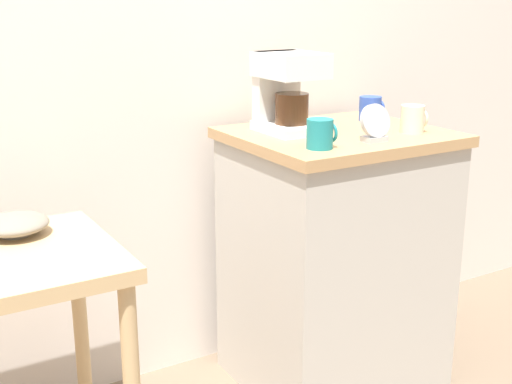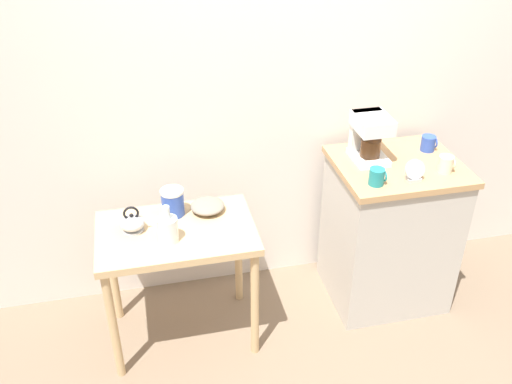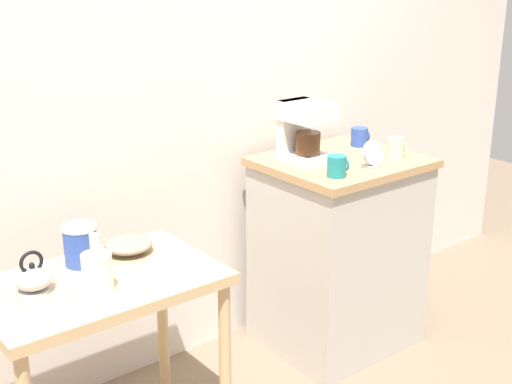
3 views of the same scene
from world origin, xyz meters
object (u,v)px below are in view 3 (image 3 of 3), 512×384
bowl_stoneware (128,244)px  mug_blue (360,137)px  glass_carafe_vase (97,271)px  canister_enamel (80,245)px  mug_small_cream (396,148)px  mug_dark_teal (337,166)px  coffee_maker (303,128)px  table_clock (373,156)px  teakettle (34,278)px

bowl_stoneware → mug_blue: size_ratio=2.06×
glass_carafe_vase → canister_enamel: glass_carafe_vase is taller
bowl_stoneware → mug_blue: (1.27, 0.06, 0.20)m
canister_enamel → bowl_stoneware: bearing=-3.1°
glass_carafe_vase → mug_small_cream: mug_small_cream is taller
bowl_stoneware → mug_dark_teal: bearing=-15.1°
bowl_stoneware → coffee_maker: 0.95m
mug_dark_teal → canister_enamel: bearing=167.0°
mug_blue → mug_dark_teal: (-0.43, -0.29, 0.00)m
glass_carafe_vase → coffee_maker: (1.13, 0.27, 0.26)m
canister_enamel → glass_carafe_vase: bearing=-101.6°
glass_carafe_vase → table_clock: size_ratio=1.69×
teakettle → table_clock: (1.44, -0.14, 0.19)m
table_clock → canister_enamel: bearing=168.7°
glass_carafe_vase → mug_blue: size_ratio=2.28×
mug_small_cream → canister_enamel: bearing=172.3°
bowl_stoneware → coffee_maker: (0.90, 0.05, 0.30)m
mug_small_cream → mug_dark_teal: bearing=-174.0°
bowl_stoneware → teakettle: teakettle is taller
mug_dark_teal → bowl_stoneware: bearing=164.9°
mug_small_cream → mug_blue: 0.25m
bowl_stoneware → mug_small_cream: bearing=-8.4°
mug_blue → teakettle: bearing=-174.7°
glass_carafe_vase → mug_small_cream: size_ratio=2.21×
canister_enamel → mug_dark_teal: size_ratio=1.68×
coffee_maker → table_clock: coffee_maker is taller
mug_small_cream → table_clock: table_clock is taller
glass_carafe_vase → coffee_maker: coffee_maker is taller
bowl_stoneware → table_clock: table_clock is taller
canister_enamel → table_clock: table_clock is taller
glass_carafe_vase → table_clock: table_clock is taller
glass_carafe_vase → mug_small_cream: bearing=1.3°
canister_enamel → coffee_maker: size_ratio=0.57×
bowl_stoneware → glass_carafe_vase: 0.32m
teakettle → mug_blue: (1.67, 0.16, 0.18)m
teakettle → mug_blue: size_ratio=1.72×
canister_enamel → coffee_maker: 1.11m
glass_carafe_vase → canister_enamel: 0.23m
mug_blue → table_clock: table_clock is taller
canister_enamel → mug_small_cream: (1.43, -0.19, 0.16)m
table_clock → mug_dark_teal: bearing=177.9°
mug_dark_teal → mug_small_cream: bearing=6.0°
teakettle → coffee_maker: size_ratio=0.58×
glass_carafe_vase → mug_blue: bearing=10.5°
mug_dark_teal → table_clock: (0.20, -0.01, 0.01)m
bowl_stoneware → mug_dark_teal: 0.90m
bowl_stoneware → teakettle: size_ratio=1.20×
bowl_stoneware → table_clock: size_ratio=1.52×
table_clock → mug_blue: bearing=52.0°
coffee_maker → table_clock: (0.14, -0.28, -0.09)m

